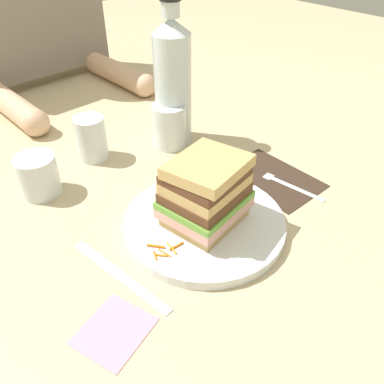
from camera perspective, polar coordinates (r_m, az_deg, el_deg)
ground_plane at (r=0.69m, az=1.20°, el=-3.40°), size 3.00×3.00×0.00m
main_plate at (r=0.66m, az=1.79°, el=-4.49°), size 0.27×0.27×0.02m
sandwich at (r=0.62m, az=1.94°, el=-0.05°), size 0.14×0.13×0.12m
carrot_shred_0 at (r=0.61m, az=-5.18°, el=-7.70°), size 0.02×0.02×0.00m
carrot_shred_1 at (r=0.60m, az=-5.30°, el=-9.01°), size 0.01×0.02×0.00m
carrot_shred_2 at (r=0.60m, az=-4.49°, el=-9.00°), size 0.01×0.02×0.00m
carrot_shred_3 at (r=0.61m, az=-2.94°, el=-7.99°), size 0.01×0.03×0.00m
carrot_shred_4 at (r=0.61m, az=-2.24°, el=-7.74°), size 0.03×0.01×0.00m
carrot_shred_5 at (r=0.60m, az=-3.95°, el=-8.68°), size 0.01×0.02×0.00m
carrot_shred_6 at (r=0.72m, az=5.40°, el=0.16°), size 0.01×0.02×0.00m
carrot_shred_7 at (r=0.72m, az=6.81°, el=0.07°), size 0.02×0.01×0.00m
carrot_shred_8 at (r=0.71m, az=7.40°, el=-0.15°), size 0.03×0.00×0.00m
carrot_shred_9 at (r=0.72m, az=4.78°, el=0.12°), size 0.02×0.01×0.00m
carrot_shred_10 at (r=0.70m, az=5.93°, el=-1.00°), size 0.02×0.02×0.00m
napkin_dark at (r=0.79m, az=11.36°, el=2.00°), size 0.13×0.18×0.00m
fork at (r=0.78m, az=12.77°, el=1.55°), size 0.03×0.17×0.00m
knife at (r=0.60m, az=-9.90°, el=-11.91°), size 0.04×0.20×0.00m
juice_glass at (r=0.87m, az=-3.22°, el=9.12°), size 0.07×0.07×0.09m
water_bottle at (r=0.85m, az=-2.77°, el=15.52°), size 0.08×0.08×0.30m
empty_tumbler_0 at (r=0.77m, az=-21.14°, el=2.21°), size 0.07×0.07×0.08m
empty_tumbler_1 at (r=0.84m, az=-14.21°, el=7.45°), size 0.06×0.06×0.09m
napkin_pink at (r=0.55m, az=-11.07°, el=-18.89°), size 0.11×0.10×0.00m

